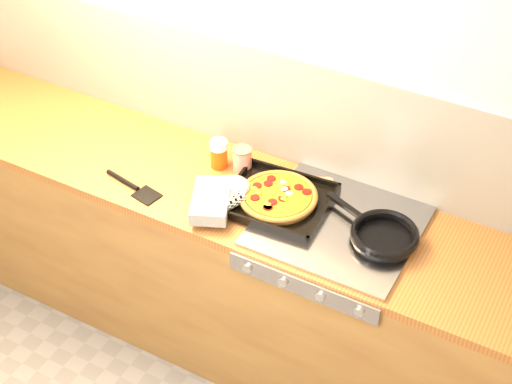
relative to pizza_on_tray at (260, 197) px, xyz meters
The scene contains 9 objects.
room_shell 0.40m from the pizza_on_tray, 111.36° to the left, with size 3.20×3.20×3.20m.
counter_run 0.51m from the pizza_on_tray, 165.38° to the left, with size 3.20×0.62×0.90m.
stovetop 0.33m from the pizza_on_tray, ahead, with size 0.60×0.56×0.02m, color #98989D.
pizza_on_tray is the anchor object (origin of this frame).
frying_pan 0.51m from the pizza_on_tray, ahead, with size 0.45×0.34×0.04m.
tomato_can 0.23m from the pizza_on_tray, 136.88° to the left, with size 0.09×0.09×0.11m.
juice_glass 0.31m from the pizza_on_tray, 152.65° to the left, with size 0.09×0.09×0.13m.
wooden_spoon 0.26m from the pizza_on_tray, 70.24° to the left, with size 0.29×0.11×0.02m.
black_spatula 0.53m from the pizza_on_tray, 163.26° to the right, with size 0.29×0.11×0.02m.
Camera 1 is at (1.24, -1.00, 2.94)m, focal length 55.00 mm.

